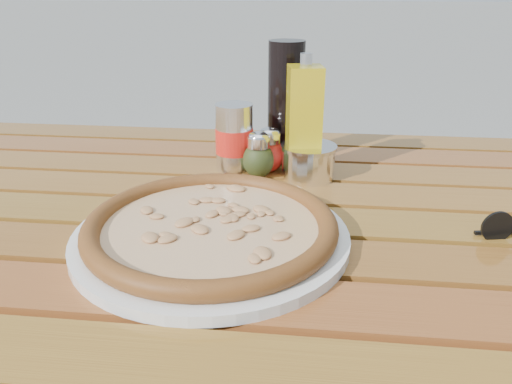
# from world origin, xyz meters

# --- Properties ---
(table) EXTENTS (1.40, 0.90, 0.75)m
(table) POSITION_xyz_m (0.00, -0.00, 0.67)
(table) COLOR #381C0C
(table) RESTS_ON ground
(plate) EXTENTS (0.46, 0.46, 0.01)m
(plate) POSITION_xyz_m (-0.05, -0.08, 0.76)
(plate) COLOR silver
(plate) RESTS_ON table
(pizza) EXTENTS (0.44, 0.44, 0.03)m
(pizza) POSITION_xyz_m (-0.05, -0.08, 0.77)
(pizza) COLOR beige
(pizza) RESTS_ON plate
(pepper_shaker) EXTENTS (0.07, 0.07, 0.08)m
(pepper_shaker) POSITION_xyz_m (0.00, 0.19, 0.79)
(pepper_shaker) COLOR red
(pepper_shaker) RESTS_ON table
(oregano_shaker) EXTENTS (0.06, 0.06, 0.08)m
(oregano_shaker) POSITION_xyz_m (-0.01, 0.16, 0.79)
(oregano_shaker) COLOR #35411A
(oregano_shaker) RESTS_ON table
(dark_bottle) EXTENTS (0.08, 0.08, 0.22)m
(dark_bottle) POSITION_xyz_m (0.03, 0.26, 0.86)
(dark_bottle) COLOR black
(dark_bottle) RESTS_ON table
(soda_can) EXTENTS (0.07, 0.07, 0.12)m
(soda_can) POSITION_xyz_m (-0.06, 0.19, 0.81)
(soda_can) COLOR silver
(soda_can) RESTS_ON table
(olive_oil_cruet) EXTENTS (0.06, 0.06, 0.21)m
(olive_oil_cruet) POSITION_xyz_m (0.06, 0.17, 0.85)
(olive_oil_cruet) COLOR #B49E13
(olive_oil_cruet) RESTS_ON table
(parmesan_tin) EXTENTS (0.11, 0.11, 0.07)m
(parmesan_tin) POSITION_xyz_m (0.07, 0.16, 0.78)
(parmesan_tin) COLOR white
(parmesan_tin) RESTS_ON table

